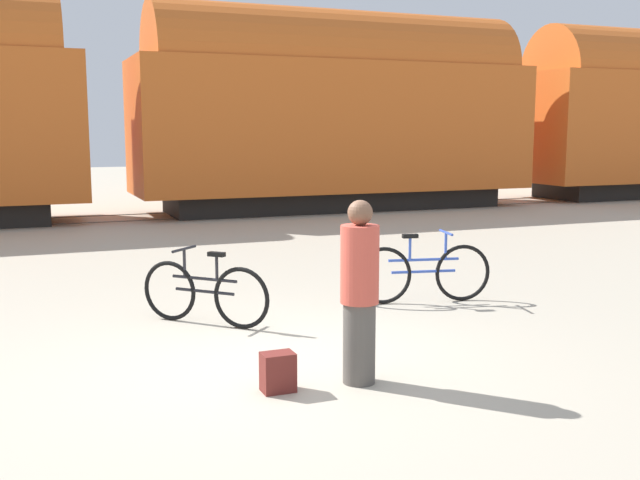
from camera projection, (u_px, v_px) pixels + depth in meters
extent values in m
plane|color=#B2A893|center=(270.00, 365.00, 7.14)|extent=(80.00, 80.00, 0.00)
cube|color=black|center=(336.00, 199.00, 21.11)|extent=(9.33, 2.29, 0.55)
cube|color=#CC5B1E|center=(336.00, 128.00, 20.82)|extent=(11.10, 3.06, 3.47)
cylinder|color=#CC5B1E|center=(336.00, 64.00, 20.56)|extent=(10.21, 2.90, 2.90)
cube|color=#4C4238|center=(115.00, 221.00, 18.22)|extent=(59.97, 0.07, 0.01)
cube|color=#4C4238|center=(109.00, 215.00, 19.54)|extent=(59.97, 0.07, 0.01)
torus|color=black|center=(170.00, 291.00, 8.77)|extent=(0.53, 0.54, 0.71)
torus|color=black|center=(241.00, 298.00, 8.39)|extent=(0.53, 0.54, 0.71)
cylinder|color=black|center=(204.00, 279.00, 8.55)|extent=(0.62, 0.63, 0.04)
cylinder|color=black|center=(205.00, 291.00, 8.58)|extent=(0.57, 0.57, 0.04)
cylinder|color=black|center=(217.00, 267.00, 8.47)|extent=(0.04, 0.04, 0.30)
cube|color=black|center=(216.00, 254.00, 8.44)|extent=(0.20, 0.20, 0.05)
cylinder|color=black|center=(184.00, 263.00, 8.64)|extent=(0.04, 0.04, 0.33)
cylinder|color=black|center=(184.00, 249.00, 8.61)|extent=(0.35, 0.35, 0.03)
torus|color=black|center=(463.00, 273.00, 9.77)|extent=(0.74, 0.20, 0.74)
torus|color=black|center=(383.00, 276.00, 9.58)|extent=(0.74, 0.20, 0.74)
cylinder|color=#3351B7|center=(424.00, 260.00, 9.65)|extent=(0.93, 0.23, 0.04)
cylinder|color=#3351B7|center=(423.00, 272.00, 9.67)|extent=(0.84, 0.21, 0.04)
cylinder|color=#3351B7|center=(410.00, 248.00, 9.59)|extent=(0.04, 0.04, 0.31)
cube|color=black|center=(410.00, 236.00, 9.57)|extent=(0.21, 0.12, 0.05)
cylinder|color=#3351B7|center=(446.00, 246.00, 9.67)|extent=(0.04, 0.04, 0.35)
cylinder|color=#3351B7|center=(446.00, 233.00, 9.65)|extent=(0.13, 0.46, 0.03)
cylinder|color=#514C47|center=(359.00, 343.00, 6.60)|extent=(0.29, 0.29, 0.72)
cylinder|color=#CC4C3D|center=(360.00, 264.00, 6.49)|extent=(0.34, 0.34, 0.68)
sphere|color=brown|center=(360.00, 213.00, 6.43)|extent=(0.22, 0.22, 0.22)
cube|color=maroon|center=(278.00, 372.00, 6.40)|extent=(0.28, 0.20, 0.34)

